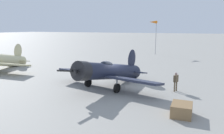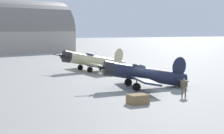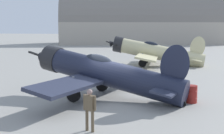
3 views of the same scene
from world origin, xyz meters
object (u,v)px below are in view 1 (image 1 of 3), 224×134
ground_crew_mechanic (176,80)px  fuel_drum (126,72)px  airplane_foreground (109,72)px  equipment_crate (182,110)px  windsock_mast (153,23)px

ground_crew_mechanic → fuel_drum: 6.93m
airplane_foreground → equipment_crate: airplane_foreground is taller
ground_crew_mechanic → fuel_drum: (5.82, -3.72, -0.53)m
windsock_mast → fuel_drum: bearing=95.8°
airplane_foreground → windsock_mast: 26.04m
equipment_crate → fuel_drum: size_ratio=1.71×
equipment_crate → windsock_mast: bearing=-73.1°
ground_crew_mechanic → windsock_mast: windsock_mast is taller
equipment_crate → fuel_drum: (6.92, -8.95, 0.08)m
airplane_foreground → windsock_mast: size_ratio=1.57×
fuel_drum → equipment_crate: bearing=127.7°
ground_crew_mechanic → windsock_mast: size_ratio=0.24×
equipment_crate → fuel_drum: bearing=-52.3°
airplane_foreground → ground_crew_mechanic: size_ratio=6.42×
fuel_drum → windsock_mast: (2.13, -20.75, 5.71)m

